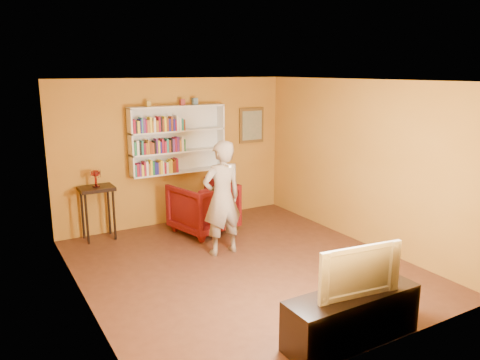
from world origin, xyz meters
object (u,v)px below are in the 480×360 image
Objects in this scene: tv_cabinet at (352,317)px; television at (355,268)px; bookshelf at (177,139)px; person at (222,198)px; console_table at (97,196)px; ruby_lustre at (95,175)px; armchair at (203,207)px.

television is at bearing 180.00° from tv_cabinet.
person is (-0.01, -1.79, -0.69)m from bookshelf.
bookshelf is 1.76m from console_table.
television reaches higher than tv_cabinet.
ruby_lustre is at bearing -174.09° from bookshelf.
console_table is 4.79m from tv_cabinet.
armchair is 3.97m from television.
ruby_lustre is (-0.00, 0.00, 0.37)m from console_table.
console_table is 0.59× the size of tv_cabinet.
ruby_lustre is 1.93m from armchair.
bookshelf reaches higher than television.
ruby_lustre reaches higher than console_table.
bookshelf reaches higher than tv_cabinet.
television is (0.03, -2.87, -0.07)m from person.
person is 2.87m from television.
ruby_lustre is at bearing 109.07° from tv_cabinet.
person reaches higher than armchair.
ruby_lustre is 0.16× the size of person.
console_table is 0.37m from ruby_lustre.
television is (1.56, -4.50, 0.07)m from console_table.
armchair is (1.72, -0.56, -0.68)m from ruby_lustre.
bookshelf is 1.00× the size of person.
bookshelf is 4.72m from television.
bookshelf is 1.36m from armchair.
tv_cabinet is (0.03, -2.87, -0.63)m from person.
tv_cabinet is 1.61× the size of television.
ruby_lustre is 2.24m from person.
person is 1.87× the size of television.
console_table is 2.24m from person.
bookshelf is 1.82× the size of armchair.
console_table is at bearing -48.45° from person.
ruby_lustre is 0.18× the size of tv_cabinet.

